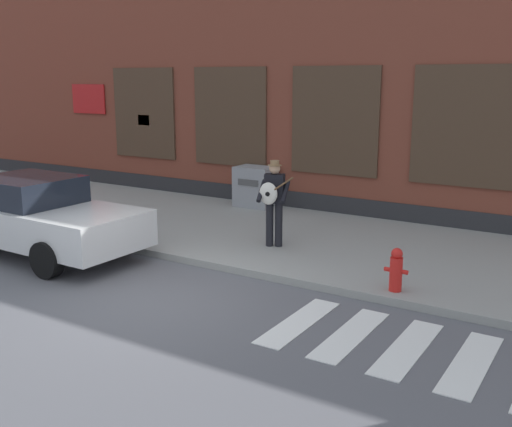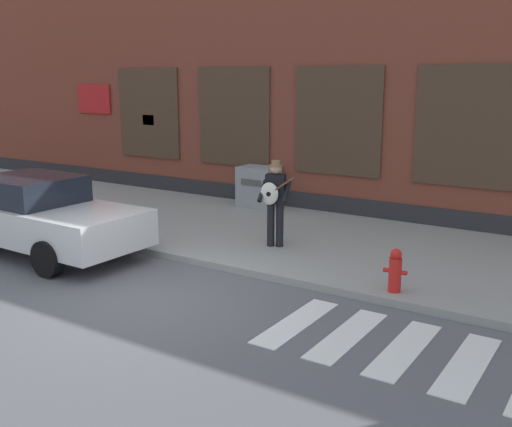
{
  "view_description": "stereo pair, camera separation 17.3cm",
  "coord_description": "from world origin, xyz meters",
  "px_view_note": "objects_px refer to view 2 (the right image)",
  "views": [
    {
      "loc": [
        6.14,
        -6.69,
        3.43
      ],
      "look_at": [
        0.69,
        2.02,
        1.08
      ],
      "focal_mm": 42.0,
      "sensor_mm": 36.0,
      "label": 1
    },
    {
      "loc": [
        6.29,
        -6.6,
        3.43
      ],
      "look_at": [
        0.69,
        2.02,
        1.08
      ],
      "focal_mm": 42.0,
      "sensor_mm": 36.0,
      "label": 2
    }
  ],
  "objects_px": {
    "busker": "(275,198)",
    "red_car": "(38,215)",
    "utility_box": "(258,187)",
    "fire_hydrant": "(395,271)"
  },
  "relations": [
    {
      "from": "utility_box",
      "to": "red_car",
      "type": "bearing_deg",
      "value": -106.21
    },
    {
      "from": "utility_box",
      "to": "fire_hydrant",
      "type": "distance_m",
      "value": 6.73
    },
    {
      "from": "busker",
      "to": "red_car",
      "type": "bearing_deg",
      "value": -147.25
    },
    {
      "from": "busker",
      "to": "utility_box",
      "type": "xyz_separation_m",
      "value": [
        -2.32,
        3.03,
        -0.46
      ]
    },
    {
      "from": "busker",
      "to": "utility_box",
      "type": "bearing_deg",
      "value": 127.51
    },
    {
      "from": "red_car",
      "to": "fire_hydrant",
      "type": "bearing_deg",
      "value": 11.16
    },
    {
      "from": "busker",
      "to": "utility_box",
      "type": "height_order",
      "value": "busker"
    },
    {
      "from": "red_car",
      "to": "busker",
      "type": "xyz_separation_m",
      "value": [
        3.94,
        2.53,
        0.34
      ]
    },
    {
      "from": "red_car",
      "to": "utility_box",
      "type": "bearing_deg",
      "value": 73.79
    },
    {
      "from": "busker",
      "to": "utility_box",
      "type": "relative_size",
      "value": 1.65
    }
  ]
}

